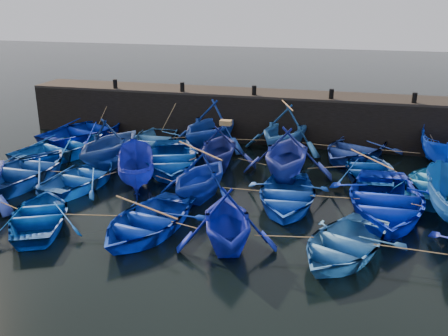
% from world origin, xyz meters
% --- Properties ---
extents(ground, '(120.00, 120.00, 0.00)m').
position_xyz_m(ground, '(0.00, 0.00, 0.00)').
color(ground, black).
rests_on(ground, ground).
extents(quay_wall, '(26.00, 2.50, 2.50)m').
position_xyz_m(quay_wall, '(0.00, 10.50, 1.25)').
color(quay_wall, black).
rests_on(quay_wall, ground).
extents(quay_top, '(26.00, 2.50, 0.12)m').
position_xyz_m(quay_top, '(0.00, 10.50, 2.56)').
color(quay_top, black).
rests_on(quay_top, quay_wall).
extents(bollard_0, '(0.24, 0.24, 0.50)m').
position_xyz_m(bollard_0, '(-8.00, 9.60, 2.87)').
color(bollard_0, black).
rests_on(bollard_0, quay_top).
extents(bollard_1, '(0.24, 0.24, 0.50)m').
position_xyz_m(bollard_1, '(-4.00, 9.60, 2.87)').
color(bollard_1, black).
rests_on(bollard_1, quay_top).
extents(bollard_2, '(0.24, 0.24, 0.50)m').
position_xyz_m(bollard_2, '(0.00, 9.60, 2.87)').
color(bollard_2, black).
rests_on(bollard_2, quay_top).
extents(bollard_3, '(0.24, 0.24, 0.50)m').
position_xyz_m(bollard_3, '(4.00, 9.60, 2.87)').
color(bollard_3, black).
rests_on(bollard_3, quay_top).
extents(bollard_4, '(0.24, 0.24, 0.50)m').
position_xyz_m(bollard_4, '(8.00, 9.60, 2.87)').
color(bollard_4, black).
rests_on(bollard_4, quay_top).
extents(boat_0, '(5.81, 6.70, 1.16)m').
position_xyz_m(boat_0, '(-8.95, 7.81, 0.58)').
color(boat_0, '#00169B').
rests_on(boat_0, ground).
extents(boat_1, '(3.25, 4.51, 0.93)m').
position_xyz_m(boat_1, '(-4.96, 7.48, 0.46)').
color(boat_1, blue).
rests_on(boat_1, ground).
extents(boat_2, '(5.25, 5.73, 2.55)m').
position_xyz_m(boat_2, '(-1.95, 8.04, 1.27)').
color(boat_2, navy).
rests_on(boat_2, ground).
extents(boat_3, '(5.01, 5.49, 2.46)m').
position_xyz_m(boat_3, '(1.87, 8.35, 1.23)').
color(boat_3, '#225BA2').
rests_on(boat_3, ground).
extents(boat_4, '(5.50, 6.21, 1.07)m').
position_xyz_m(boat_4, '(5.36, 8.09, 0.53)').
color(boat_4, navy).
rests_on(boat_4, ground).
extents(boat_5, '(2.01, 4.84, 1.84)m').
position_xyz_m(boat_5, '(9.27, 7.97, 0.92)').
color(boat_5, '#072FC5').
rests_on(boat_5, ground).
extents(boat_6, '(5.41, 6.15, 1.06)m').
position_xyz_m(boat_6, '(-8.63, 4.71, 0.53)').
color(boat_6, '#063F93').
rests_on(boat_6, ground).
extents(boat_7, '(4.47, 4.99, 2.35)m').
position_xyz_m(boat_7, '(-5.68, 4.05, 1.17)').
color(boat_7, navy).
rests_on(boat_7, ground).
extents(boat_8, '(5.43, 6.35, 1.11)m').
position_xyz_m(boat_8, '(-2.78, 4.23, 0.56)').
color(boat_8, '#04378F').
rests_on(boat_8, ground).
extents(boat_9, '(3.88, 4.36, 2.09)m').
position_xyz_m(boat_9, '(-0.70, 5.07, 1.04)').
color(boat_9, navy).
rests_on(boat_9, ground).
extents(boat_10, '(4.08, 4.70, 2.42)m').
position_xyz_m(boat_10, '(2.51, 4.46, 1.21)').
color(boat_10, navy).
rests_on(boat_10, ground).
extents(boat_11, '(3.66, 4.79, 0.93)m').
position_xyz_m(boat_11, '(6.04, 5.22, 0.46)').
color(boat_11, navy).
rests_on(boat_11, ground).
extents(boat_12, '(4.51, 5.37, 0.95)m').
position_xyz_m(boat_12, '(8.56, 4.19, 0.48)').
color(boat_12, blue).
rests_on(boat_12, ground).
extents(boat_13, '(3.94, 5.37, 1.09)m').
position_xyz_m(boat_13, '(-8.29, 1.38, 0.54)').
color(boat_13, navy).
rests_on(boat_13, ground).
extents(boat_14, '(3.62, 4.62, 0.88)m').
position_xyz_m(boat_14, '(-5.64, 1.42, 0.44)').
color(boat_14, blue).
rests_on(boat_14, ground).
extents(boat_15, '(3.00, 4.29, 1.56)m').
position_xyz_m(boat_15, '(-3.51, 1.97, 0.78)').
color(boat_15, navy).
rests_on(boat_15, ground).
extents(boat_16, '(3.91, 4.31, 1.97)m').
position_xyz_m(boat_16, '(-0.50, 1.37, 0.98)').
color(boat_16, navy).
rests_on(boat_16, ground).
extents(boat_17, '(3.62, 4.84, 0.96)m').
position_xyz_m(boat_17, '(2.90, 1.40, 0.48)').
color(boat_17, '#0F3CA4').
rests_on(boat_17, ground).
extents(boat_18, '(4.19, 5.82, 1.20)m').
position_xyz_m(boat_18, '(6.49, 1.53, 0.60)').
color(boat_18, '#041DC3').
rests_on(boat_18, ground).
extents(boat_21, '(4.45, 5.01, 0.86)m').
position_xyz_m(boat_21, '(-5.16, -2.40, 0.43)').
color(boat_21, '#00368F').
rests_on(boat_21, ground).
extents(boat_22, '(4.06, 5.10, 0.95)m').
position_xyz_m(boat_22, '(-1.36, -2.03, 0.47)').
color(boat_22, '#072AAD').
rests_on(boat_22, ground).
extents(boat_23, '(4.23, 4.56, 1.97)m').
position_xyz_m(boat_23, '(1.51, -2.32, 0.98)').
color(boat_23, '#0917A0').
rests_on(boat_23, ground).
extents(boat_24, '(4.57, 5.22, 0.90)m').
position_xyz_m(boat_24, '(5.11, -2.00, 0.45)').
color(boat_24, '#2A65B1').
rests_on(boat_24, ground).
extents(wooden_crate, '(0.52, 0.38, 0.22)m').
position_xyz_m(wooden_crate, '(-0.40, 5.07, 2.20)').
color(wooden_crate, olive).
rests_on(wooden_crate, boat_9).
extents(mooring_ropes, '(18.27, 11.98, 2.10)m').
position_xyz_m(mooring_ropes, '(0.26, 5.08, 0.88)').
color(mooring_ropes, tan).
rests_on(mooring_ropes, ground).
extents(loose_oars, '(9.66, 12.46, 1.59)m').
position_xyz_m(loose_oars, '(1.51, 3.23, 1.61)').
color(loose_oars, '#99724C').
rests_on(loose_oars, ground).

